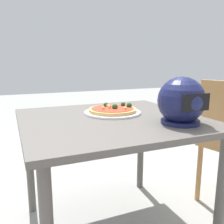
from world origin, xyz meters
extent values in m
cube|color=#5B5651|center=(0.00, 0.00, 0.70)|extent=(0.97, 0.93, 0.03)
cylinder|color=#5B5651|center=(-0.43, -0.41, 0.34)|extent=(0.05, 0.05, 0.68)
cylinder|color=#5B5651|center=(0.43, -0.41, 0.34)|extent=(0.05, 0.05, 0.68)
cylinder|color=#5B5651|center=(-0.43, 0.41, 0.34)|extent=(0.05, 0.05, 0.68)
cylinder|color=white|center=(-0.05, -0.10, 0.72)|extent=(0.34, 0.34, 0.01)
cylinder|color=tan|center=(-0.05, -0.10, 0.74)|extent=(0.29, 0.29, 0.02)
cylinder|color=red|center=(-0.05, -0.10, 0.75)|extent=(0.25, 0.25, 0.00)
sphere|color=#234C1E|center=(-0.03, -0.16, 0.76)|extent=(0.03, 0.03, 0.03)
sphere|color=#234C1E|center=(-0.14, -0.14, 0.76)|extent=(0.03, 0.03, 0.03)
sphere|color=#234C1E|center=(-0.16, -0.09, 0.76)|extent=(0.03, 0.03, 0.03)
sphere|color=#234C1E|center=(-0.05, -0.08, 0.76)|extent=(0.03, 0.03, 0.03)
cylinder|color=#E0D172|center=(-0.10, -0.03, 0.75)|extent=(0.02, 0.02, 0.01)
cylinder|color=#E0D172|center=(0.02, -0.07, 0.76)|extent=(0.02, 0.02, 0.02)
cylinder|color=#E0D172|center=(-0.03, -0.10, 0.75)|extent=(0.03, 0.03, 0.01)
cylinder|color=#E0D172|center=(-0.04, -0.15, 0.75)|extent=(0.03, 0.03, 0.01)
sphere|color=#191E4C|center=(-0.27, 0.26, 0.83)|extent=(0.23, 0.23, 0.23)
cylinder|color=#191E4C|center=(-0.27, 0.26, 0.72)|extent=(0.19, 0.19, 0.02)
cube|color=black|center=(-0.27, 0.36, 0.84)|extent=(0.15, 0.02, 0.08)
cylinder|color=#B7844C|center=(-1.05, -0.16, 0.21)|extent=(0.04, 0.04, 0.43)
cylinder|color=#B7844C|center=(-0.73, -0.06, 0.21)|extent=(0.04, 0.04, 0.43)
camera|label=1|loc=(0.52, 1.22, 1.02)|focal=39.14mm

